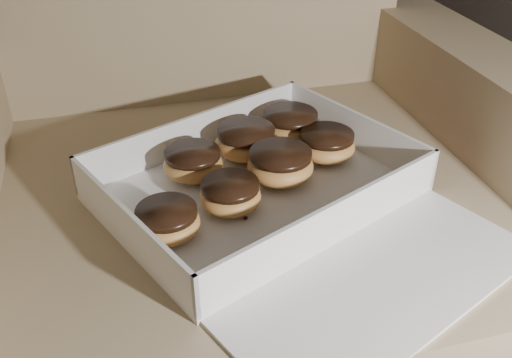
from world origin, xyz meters
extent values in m
cube|color=tan|center=(0.64, -0.08, 0.23)|extent=(0.77, 0.77, 0.45)
cube|color=tan|center=(1.06, -0.08, 0.30)|extent=(0.13, 0.77, 0.60)
cube|color=white|center=(0.65, -0.14, 0.46)|extent=(0.51, 0.46, 0.01)
cube|color=white|center=(0.59, 0.00, 0.49)|extent=(0.39, 0.17, 0.06)
cube|color=white|center=(0.71, -0.28, 0.49)|extent=(0.39, 0.17, 0.06)
cube|color=white|center=(0.46, -0.23, 0.49)|extent=(0.13, 0.29, 0.06)
cube|color=white|center=(0.84, -0.06, 0.49)|extent=(0.13, 0.29, 0.06)
cube|color=#C8505F|center=(0.84, -0.06, 0.49)|extent=(0.13, 0.28, 0.05)
cube|color=white|center=(0.75, -0.37, 0.45)|extent=(0.45, 0.33, 0.01)
ellipsoid|color=#DC8D4C|center=(0.69, -0.12, 0.48)|extent=(0.10, 0.10, 0.05)
cylinder|color=black|center=(0.69, -0.12, 0.50)|extent=(0.09, 0.09, 0.01)
ellipsoid|color=#DC8D4C|center=(0.78, -0.08, 0.48)|extent=(0.09, 0.09, 0.04)
cylinder|color=black|center=(0.78, -0.08, 0.50)|extent=(0.08, 0.08, 0.01)
ellipsoid|color=#DC8D4C|center=(0.60, -0.18, 0.48)|extent=(0.09, 0.09, 0.04)
cylinder|color=black|center=(0.60, -0.18, 0.50)|extent=(0.08, 0.08, 0.01)
ellipsoid|color=#DC8D4C|center=(0.57, -0.08, 0.48)|extent=(0.09, 0.09, 0.04)
cylinder|color=black|center=(0.57, -0.08, 0.50)|extent=(0.08, 0.08, 0.01)
ellipsoid|color=#DC8D4C|center=(0.66, -0.04, 0.48)|extent=(0.10, 0.10, 0.05)
cylinder|color=black|center=(0.66, -0.04, 0.50)|extent=(0.09, 0.09, 0.01)
ellipsoid|color=#DC8D4C|center=(0.51, -0.21, 0.48)|extent=(0.09, 0.09, 0.04)
cylinder|color=black|center=(0.51, -0.21, 0.50)|extent=(0.08, 0.08, 0.01)
ellipsoid|color=#DC8D4C|center=(0.75, -0.01, 0.48)|extent=(0.10, 0.10, 0.05)
cylinder|color=black|center=(0.75, -0.01, 0.50)|extent=(0.09, 0.09, 0.01)
ellipsoid|color=black|center=(0.63, -0.26, 0.46)|extent=(0.01, 0.01, 0.00)
ellipsoid|color=black|center=(0.62, -0.21, 0.46)|extent=(0.01, 0.01, 0.00)
ellipsoid|color=black|center=(0.65, -0.15, 0.46)|extent=(0.01, 0.01, 0.00)
camera|label=1|loc=(0.47, -0.81, 0.93)|focal=40.00mm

